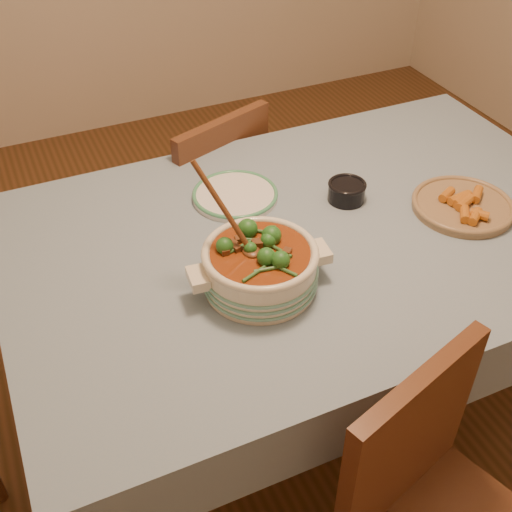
{
  "coord_description": "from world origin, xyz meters",
  "views": [
    {
      "loc": [
        -0.72,
        -1.2,
        1.81
      ],
      "look_at": [
        -0.24,
        -0.14,
        0.85
      ],
      "focal_mm": 45.0,
      "sensor_mm": 36.0,
      "label": 1
    }
  ],
  "objects_px": {
    "condiment_bowl": "(347,190)",
    "chair_far": "(206,201)",
    "fried_plate": "(463,204)",
    "white_plate": "(235,195)",
    "dining_table": "(315,255)",
    "stew_casserole": "(260,264)"
  },
  "relations": [
    {
      "from": "dining_table",
      "to": "fried_plate",
      "type": "bearing_deg",
      "value": -11.66
    },
    {
      "from": "stew_casserole",
      "to": "white_plate",
      "type": "relative_size",
      "value": 1.31
    },
    {
      "from": "dining_table",
      "to": "stew_casserole",
      "type": "bearing_deg",
      "value": -148.52
    },
    {
      "from": "stew_casserole",
      "to": "chair_far",
      "type": "height_order",
      "value": "stew_casserole"
    },
    {
      "from": "fried_plate",
      "to": "white_plate",
      "type": "bearing_deg",
      "value": 150.72
    },
    {
      "from": "dining_table",
      "to": "chair_far",
      "type": "xyz_separation_m",
      "value": [
        -0.09,
        0.64,
        -0.19
      ]
    },
    {
      "from": "stew_casserole",
      "to": "white_plate",
      "type": "distance_m",
      "value": 0.39
    },
    {
      "from": "stew_casserole",
      "to": "fried_plate",
      "type": "height_order",
      "value": "stew_casserole"
    },
    {
      "from": "white_plate",
      "to": "chair_far",
      "type": "xyz_separation_m",
      "value": [
        0.05,
        0.41,
        -0.29
      ]
    },
    {
      "from": "dining_table",
      "to": "fried_plate",
      "type": "xyz_separation_m",
      "value": [
        0.42,
        -0.09,
        0.11
      ]
    },
    {
      "from": "white_plate",
      "to": "condiment_bowl",
      "type": "relative_size",
      "value": 1.93
    },
    {
      "from": "white_plate",
      "to": "condiment_bowl",
      "type": "height_order",
      "value": "condiment_bowl"
    },
    {
      "from": "stew_casserole",
      "to": "condiment_bowl",
      "type": "height_order",
      "value": "stew_casserole"
    },
    {
      "from": "stew_casserole",
      "to": "fried_plate",
      "type": "bearing_deg",
      "value": 5.11
    },
    {
      "from": "dining_table",
      "to": "condiment_bowl",
      "type": "relative_size",
      "value": 12.08
    },
    {
      "from": "condiment_bowl",
      "to": "chair_far",
      "type": "distance_m",
      "value": 0.67
    },
    {
      "from": "white_plate",
      "to": "chair_far",
      "type": "bearing_deg",
      "value": 82.82
    },
    {
      "from": "stew_casserole",
      "to": "chair_far",
      "type": "bearing_deg",
      "value": 79.6
    },
    {
      "from": "dining_table",
      "to": "condiment_bowl",
      "type": "xyz_separation_m",
      "value": [
        0.14,
        0.09,
        0.12
      ]
    },
    {
      "from": "condiment_bowl",
      "to": "chair_far",
      "type": "height_order",
      "value": "chair_far"
    },
    {
      "from": "dining_table",
      "to": "chair_far",
      "type": "height_order",
      "value": "chair_far"
    },
    {
      "from": "fried_plate",
      "to": "condiment_bowl",
      "type": "bearing_deg",
      "value": 147.2
    }
  ]
}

